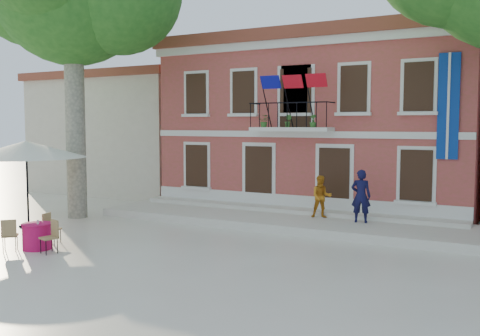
% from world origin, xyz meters
% --- Properties ---
extents(ground, '(90.00, 90.00, 0.00)m').
position_xyz_m(ground, '(0.00, 0.00, 0.00)').
color(ground, beige).
rests_on(ground, ground).
extents(main_building, '(13.50, 9.59, 7.50)m').
position_xyz_m(main_building, '(2.00, 9.99, 3.78)').
color(main_building, '#BE444A').
rests_on(main_building, ground).
extents(neighbor_west, '(9.40, 9.40, 6.40)m').
position_xyz_m(neighbor_west, '(-9.50, 11.00, 3.22)').
color(neighbor_west, beige).
rests_on(neighbor_west, ground).
extents(terrace, '(14.00, 3.40, 0.30)m').
position_xyz_m(terrace, '(2.00, 4.40, 0.15)').
color(terrace, silver).
rests_on(terrace, ground).
extents(patio_umbrella, '(4.17, 4.17, 3.10)m').
position_xyz_m(patio_umbrella, '(-5.78, -0.30, 2.79)').
color(patio_umbrella, black).
rests_on(patio_umbrella, ground).
extents(pedestrian_navy, '(0.74, 0.55, 1.84)m').
position_xyz_m(pedestrian_navy, '(5.02, 4.62, 1.22)').
color(pedestrian_navy, '#101035').
rests_on(pedestrian_navy, terrace).
extents(pedestrian_orange, '(0.92, 0.84, 1.54)m').
position_xyz_m(pedestrian_orange, '(3.50, 4.86, 1.07)').
color(pedestrian_orange, '#C77417').
rests_on(pedestrian_orange, terrace).
extents(cafe_table_1, '(1.82, 1.80, 0.95)m').
position_xyz_m(cafe_table_1, '(-2.65, -2.60, 0.43)').
color(cafe_table_1, '#CA1351').
rests_on(cafe_table_1, ground).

